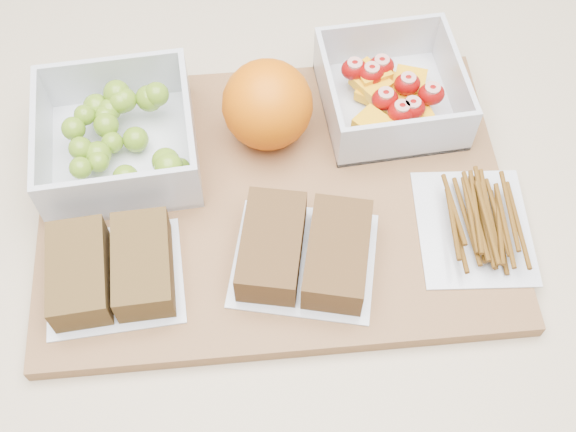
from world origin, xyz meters
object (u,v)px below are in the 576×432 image
(grape_container, at_px, (120,137))
(sandwich_bag_left, at_px, (112,269))
(fruit_container, at_px, (391,93))
(cutting_board, at_px, (274,199))
(sandwich_bag_center, at_px, (305,251))
(pretzel_bag, at_px, (476,221))
(orange, at_px, (267,105))

(grape_container, bearing_deg, sandwich_bag_left, -96.23)
(fruit_container, bearing_deg, cutting_board, -146.79)
(cutting_board, height_order, sandwich_bag_center, sandwich_bag_center)
(grape_container, relative_size, fruit_container, 1.09)
(pretzel_bag, bearing_deg, sandwich_bag_center, -176.97)
(cutting_board, relative_size, pretzel_bag, 3.22)
(fruit_container, xyz_separation_m, sandwich_bag_center, (-0.11, -0.15, -0.00))
(fruit_container, height_order, pretzel_bag, fruit_container)
(orange, xyz_separation_m, sandwich_bag_center, (0.01, -0.14, -0.02))
(grape_container, relative_size, orange, 1.66)
(sandwich_bag_left, xyz_separation_m, sandwich_bag_center, (0.16, -0.01, 0.00))
(orange, height_order, pretzel_bag, orange)
(fruit_container, relative_size, sandwich_bag_center, 0.88)
(sandwich_bag_center, bearing_deg, fruit_container, 54.33)
(cutting_board, distance_m, sandwich_bag_left, 0.16)
(fruit_container, xyz_separation_m, orange, (-0.12, -0.01, 0.02))
(fruit_container, bearing_deg, orange, -174.09)
(grape_container, height_order, fruit_container, grape_container)
(fruit_container, height_order, sandwich_bag_left, fruit_container)
(grape_container, distance_m, sandwich_bag_center, 0.20)
(sandwich_bag_center, bearing_deg, cutting_board, 102.23)
(orange, distance_m, pretzel_bag, 0.21)
(cutting_board, xyz_separation_m, sandwich_bag_left, (-0.14, -0.06, 0.03))
(fruit_container, distance_m, sandwich_bag_center, 0.19)
(fruit_container, bearing_deg, grape_container, -176.83)
(fruit_container, xyz_separation_m, sandwich_bag_left, (-0.27, -0.14, -0.00))
(cutting_board, height_order, sandwich_bag_left, sandwich_bag_left)
(cutting_board, distance_m, pretzel_bag, 0.18)
(fruit_container, bearing_deg, sandwich_bag_left, -151.90)
(sandwich_bag_center, distance_m, pretzel_bag, 0.15)
(cutting_board, bearing_deg, sandwich_bag_center, -73.78)
(orange, relative_size, sandwich_bag_center, 0.57)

